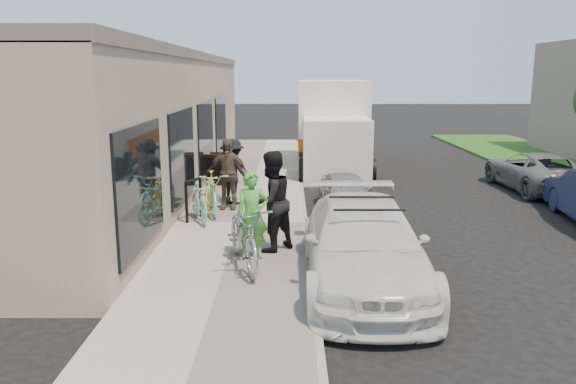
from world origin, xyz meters
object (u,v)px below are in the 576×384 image
object	(u,v)px
far_car_gray	(535,171)
bike_rack	(194,195)
bystander_b	(227,174)
cruiser_bike_b	(213,192)
cruiser_bike_a	(199,202)
sandwich_board	(216,169)
cruiser_bike_c	(210,192)
sedan_white	(363,245)
moving_truck	(332,130)
man_standing	(271,201)
tandem_bike	(244,235)
woman_rider	(252,215)
bystander_a	(233,172)
sedan_silver	(345,193)

from	to	relation	value
far_car_gray	bike_rack	bearing A→B (deg)	21.37
bike_rack	bystander_b	size ratio (longest dim) A/B	0.54
cruiser_bike_b	cruiser_bike_a	bearing A→B (deg)	-114.67
sandwich_board	far_car_gray	distance (m)	9.98
bike_rack	cruiser_bike_c	distance (m)	0.92
bike_rack	cruiser_bike_c	xyz separation A→B (m)	(0.28, 0.87, -0.10)
bike_rack	cruiser_bike_a	bearing A→B (deg)	-41.20
sandwich_board	bystander_b	bearing A→B (deg)	-63.73
sandwich_board	bystander_b	size ratio (longest dim) A/B	0.55
sedan_white	cruiser_bike_b	world-z (taller)	sedan_white
moving_truck	man_standing	distance (m)	11.02
tandem_bike	man_standing	size ratio (longest dim) A/B	1.11
moving_truck	cruiser_bike_a	size ratio (longest dim) A/B	4.48
far_car_gray	tandem_bike	distance (m)	11.39
far_car_gray	woman_rider	bearing A→B (deg)	38.49
bike_rack	tandem_bike	distance (m)	3.60
cruiser_bike_b	bystander_b	xyz separation A→B (m)	(0.34, 0.35, 0.40)
tandem_bike	woman_rider	world-z (taller)	woman_rider
bystander_a	man_standing	bearing A→B (deg)	134.76
sedan_white	moving_truck	size ratio (longest dim) A/B	0.73
cruiser_bike_c	sedan_silver	bearing A→B (deg)	8.31
woman_rider	man_standing	bearing A→B (deg)	44.08
cruiser_bike_c	far_car_gray	bearing A→B (deg)	19.24
far_car_gray	cruiser_bike_b	distance (m)	10.24
bystander_b	bystander_a	bearing A→B (deg)	85.38
far_car_gray	man_standing	world-z (taller)	man_standing
bystander_b	cruiser_bike_a	bearing A→B (deg)	-109.28
sedan_silver	cruiser_bike_b	bearing A→B (deg)	-172.85
sedan_white	tandem_bike	size ratio (longest dim) A/B	2.27
sedan_silver	cruiser_bike_a	world-z (taller)	cruiser_bike_a
sedan_silver	bystander_b	bearing A→B (deg)	-178.24
bystander_b	cruiser_bike_c	bearing A→B (deg)	-144.15
bike_rack	man_standing	bearing A→B (deg)	-51.01
sedan_silver	cruiser_bike_a	distance (m)	3.90
bike_rack	cruiser_bike_b	world-z (taller)	cruiser_bike_b
far_car_gray	cruiser_bike_c	bearing A→B (deg)	17.54
man_standing	sedan_silver	bearing A→B (deg)	-159.29
sedan_silver	sedan_white	bearing A→B (deg)	-95.42
cruiser_bike_c	sedan_white	bearing A→B (deg)	-55.58
woman_rider	bystander_b	world-z (taller)	bystander_b
moving_truck	bystander_b	xyz separation A→B (m)	(-3.24, -7.34, -0.42)
tandem_bike	moving_truck	bearing A→B (deg)	62.34
sandwich_board	sedan_white	size ratio (longest dim) A/B	0.20
man_standing	bystander_b	bearing A→B (deg)	-113.85
cruiser_bike_a	bystander_a	distance (m)	1.95
sedan_white	woman_rider	distance (m)	2.21
sedan_silver	cruiser_bike_b	size ratio (longest dim) A/B	1.56
bike_rack	sedan_white	world-z (taller)	sedan_white
bike_rack	cruiser_bike_b	size ratio (longest dim) A/B	0.51
man_standing	bystander_a	world-z (taller)	man_standing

